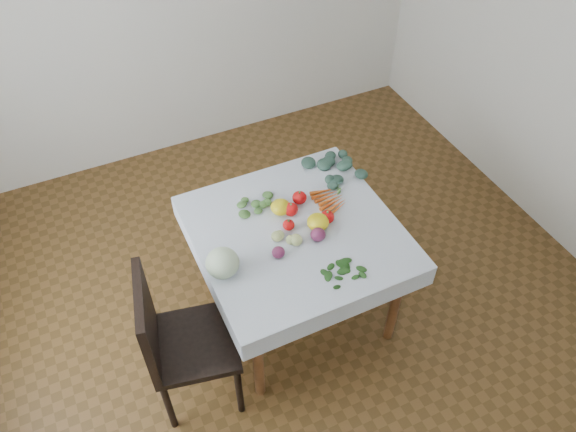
# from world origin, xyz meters

# --- Properties ---
(ground) EXTENTS (4.00, 4.00, 0.00)m
(ground) POSITION_xyz_m (0.00, 0.00, 0.00)
(ground) COLOR brown
(table) EXTENTS (1.00, 1.00, 0.75)m
(table) POSITION_xyz_m (0.00, 0.00, 0.65)
(table) COLOR brown
(table) RESTS_ON ground
(tablecloth) EXTENTS (1.12, 1.12, 0.01)m
(tablecloth) POSITION_xyz_m (0.00, 0.00, 0.75)
(tablecloth) COLOR white
(tablecloth) RESTS_ON table
(chair) EXTENTS (0.53, 0.53, 0.99)m
(chair) POSITION_xyz_m (-0.82, -0.26, 0.56)
(chair) COLOR black
(chair) RESTS_ON ground
(cabbage) EXTENTS (0.23, 0.23, 0.16)m
(cabbage) POSITION_xyz_m (-0.48, -0.11, 0.84)
(cabbage) COLOR beige
(cabbage) RESTS_ON tablecloth
(tomato_a) EXTENTS (0.11, 0.11, 0.07)m
(tomato_a) POSITION_xyz_m (0.03, 0.13, 0.79)
(tomato_a) COLOR red
(tomato_a) RESTS_ON tablecloth
(tomato_b) EXTENTS (0.08, 0.08, 0.06)m
(tomato_b) POSITION_xyz_m (-0.03, 0.03, 0.79)
(tomato_b) COLOR red
(tomato_b) RESTS_ON tablecloth
(tomato_c) EXTENTS (0.09, 0.09, 0.08)m
(tomato_c) POSITION_xyz_m (0.11, 0.20, 0.79)
(tomato_c) COLOR red
(tomato_c) RESTS_ON tablecloth
(tomato_d) EXTENTS (0.09, 0.09, 0.07)m
(tomato_d) POSITION_xyz_m (0.19, -0.01, 0.79)
(tomato_d) COLOR red
(tomato_d) RESTS_ON tablecloth
(heirloom_back) EXTENTS (0.14, 0.14, 0.08)m
(heirloom_back) POSITION_xyz_m (-0.02, 0.17, 0.80)
(heirloom_back) COLOR yellow
(heirloom_back) RESTS_ON tablecloth
(heirloom_front) EXTENTS (0.13, 0.13, 0.09)m
(heirloom_front) POSITION_xyz_m (0.12, -0.03, 0.80)
(heirloom_front) COLOR yellow
(heirloom_front) RESTS_ON tablecloth
(onion_a) EXTENTS (0.08, 0.08, 0.06)m
(onion_a) POSITION_xyz_m (-0.17, -0.13, 0.79)
(onion_a) COLOR #55183C
(onion_a) RESTS_ON tablecloth
(onion_b) EXTENTS (0.09, 0.09, 0.07)m
(onion_b) POSITION_xyz_m (0.08, -0.11, 0.79)
(onion_b) COLOR #55183C
(onion_b) RESTS_ON tablecloth
(tomatillo_cluster) EXTENTS (0.16, 0.12, 0.05)m
(tomatillo_cluster) POSITION_xyz_m (-0.07, -0.06, 0.78)
(tomatillo_cluster) COLOR #ADB96A
(tomatillo_cluster) RESTS_ON tablecloth
(carrot_bunch) EXTENTS (0.18, 0.24, 0.03)m
(carrot_bunch) POSITION_xyz_m (0.29, 0.12, 0.77)
(carrot_bunch) COLOR #D36417
(carrot_bunch) RESTS_ON tablecloth
(kale_bunch) EXTENTS (0.33, 0.33, 0.05)m
(kale_bunch) POSITION_xyz_m (0.42, 0.35, 0.78)
(kale_bunch) COLOR #345647
(kale_bunch) RESTS_ON tablecloth
(basil_bunch) EXTENTS (0.22, 0.20, 0.01)m
(basil_bunch) POSITION_xyz_m (0.10, -0.41, 0.76)
(basil_bunch) COLOR #214816
(basil_bunch) RESTS_ON tablecloth
(dill_bunch) EXTENTS (0.26, 0.20, 0.03)m
(dill_bunch) POSITION_xyz_m (-0.13, 0.29, 0.77)
(dill_bunch) COLOR #4A7B38
(dill_bunch) RESTS_ON tablecloth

